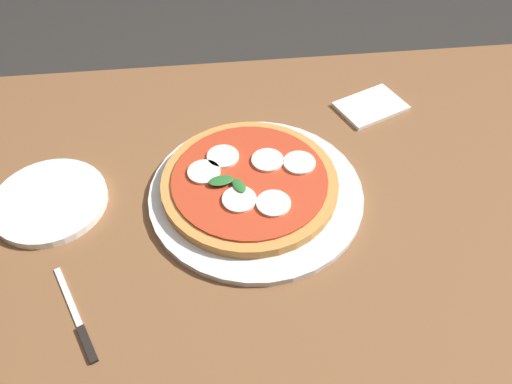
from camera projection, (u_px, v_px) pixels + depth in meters
name	position (u px, v px, depth m)	size (l,w,h in m)	color
ground_plane	(280.00, 371.00, 1.42)	(6.00, 6.00, 0.00)	#2D2B28
dining_table	(291.00, 236.00, 0.97)	(1.20, 0.83, 0.72)	brown
serving_tray	(256.00, 194.00, 0.89)	(0.36, 0.36, 0.01)	silver
pizza	(250.00, 182.00, 0.88)	(0.30, 0.30, 0.03)	#C6843F
plate_white	(50.00, 201.00, 0.87)	(0.19, 0.19, 0.01)	white
napkin	(371.00, 106.00, 1.05)	(0.13, 0.09, 0.01)	white
knife	(80.00, 325.00, 0.73)	(0.08, 0.16, 0.01)	black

